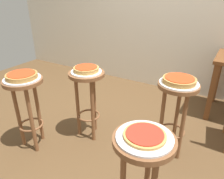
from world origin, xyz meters
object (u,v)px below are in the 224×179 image
at_px(serving_plate_middle, 22,79).
at_px(serving_plate_leftside, 86,72).
at_px(pizza_middle, 22,76).
at_px(pizza_leftside, 86,69).
at_px(pizza_foreground, 145,135).
at_px(stool_rear, 176,104).
at_px(serving_plate_foreground, 145,137).
at_px(stool_middle, 26,99).
at_px(stool_foreground, 142,166).
at_px(serving_plate_rear, 179,83).
at_px(stool_leftside, 87,91).
at_px(pizza_rear, 179,80).

height_order(serving_plate_middle, serving_plate_leftside, same).
bearing_deg(pizza_middle, pizza_leftside, 47.94).
bearing_deg(pizza_foreground, pizza_leftside, 143.62).
relative_size(serving_plate_middle, stool_rear, 0.44).
distance_m(serving_plate_foreground, serving_plate_leftside, 1.10).
bearing_deg(stool_middle, stool_rear, 26.52).
xyz_separation_m(stool_foreground, pizza_middle, (-1.27, 0.22, 0.24)).
bearing_deg(serving_plate_foreground, pizza_foreground, 0.00).
xyz_separation_m(pizza_middle, serving_plate_rear, (1.24, 0.62, -0.03)).
bearing_deg(pizza_middle, serving_plate_foreground, -9.65).
relative_size(stool_foreground, pizza_leftside, 3.01).
xyz_separation_m(stool_foreground, pizza_foreground, (0.00, 0.00, 0.23)).
height_order(serving_plate_foreground, pizza_foreground, pizza_foreground).
xyz_separation_m(stool_middle, serving_plate_rear, (1.24, 0.62, 0.21)).
distance_m(stool_middle, stool_rear, 1.39).
relative_size(pizza_foreground, stool_leftside, 0.32).
relative_size(pizza_middle, serving_plate_leftside, 0.91).
bearing_deg(pizza_rear, pizza_leftside, -167.71).
xyz_separation_m(stool_foreground, serving_plate_rear, (-0.03, 0.84, 0.21)).
bearing_deg(pizza_rear, stool_middle, -153.48).
xyz_separation_m(stool_middle, serving_plate_middle, (0.00, -0.00, 0.21)).
bearing_deg(serving_plate_foreground, stool_foreground, 0.00).
distance_m(stool_middle, stool_leftside, 0.58).
xyz_separation_m(pizza_foreground, stool_leftside, (-0.88, 0.65, -0.23)).
bearing_deg(pizza_foreground, stool_rear, 92.38).
distance_m(stool_middle, serving_plate_middle, 0.21).
bearing_deg(serving_plate_middle, pizza_rear, 26.52).
relative_size(serving_plate_foreground, stool_middle, 0.43).
relative_size(stool_rear, pizza_rear, 2.61).
bearing_deg(stool_middle, serving_plate_leftside, 47.94).
height_order(pizza_foreground, pizza_rear, pizza_rear).
bearing_deg(serving_plate_foreground, serving_plate_leftside, 143.62).
relative_size(stool_leftside, pizza_leftside, 3.01).
bearing_deg(serving_plate_middle, stool_leftside, 47.94).
distance_m(pizza_middle, stool_leftside, 0.63).
xyz_separation_m(serving_plate_middle, stool_leftside, (0.39, 0.43, -0.21)).
xyz_separation_m(serving_plate_middle, serving_plate_rear, (1.24, 0.62, 0.00)).
bearing_deg(stool_leftside, stool_middle, -132.06).
relative_size(serving_plate_middle, pizza_rear, 1.16).
bearing_deg(stool_foreground, stool_middle, 170.35).
height_order(stool_middle, pizza_middle, pizza_middle).
xyz_separation_m(pizza_leftside, serving_plate_rear, (0.85, 0.18, -0.03)).
height_order(stool_rear, serving_plate_rear, serving_plate_rear).
bearing_deg(stool_foreground, pizza_leftside, 143.62).
distance_m(pizza_leftside, serving_plate_rear, 0.87).
relative_size(serving_plate_foreground, pizza_leftside, 1.30).
distance_m(stool_leftside, pizza_leftside, 0.24).
distance_m(stool_foreground, pizza_foreground, 0.23).
relative_size(serving_plate_leftside, pizza_rear, 1.07).
height_order(serving_plate_middle, stool_leftside, serving_plate_middle).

